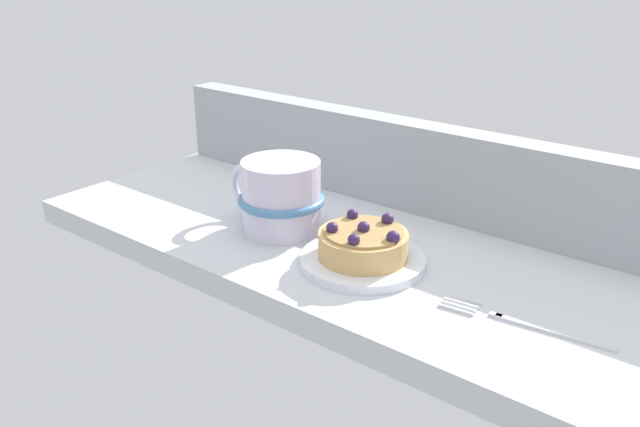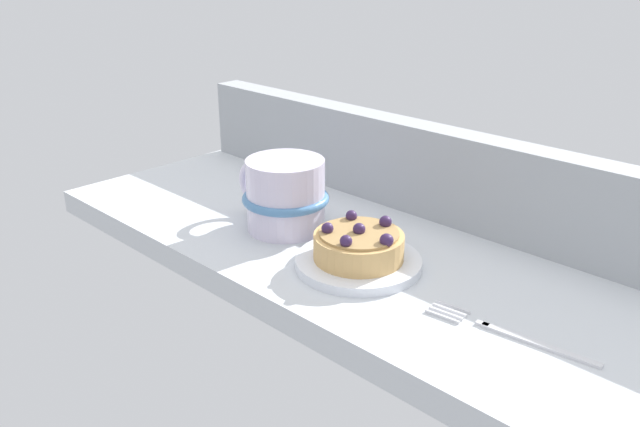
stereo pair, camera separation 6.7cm
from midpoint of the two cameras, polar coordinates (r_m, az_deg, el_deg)
The scene contains 6 objects.
ground_plane at distance 76.00cm, azimuth 6.21°, elevation -3.92°, with size 83.10×30.99×2.98cm, color silver.
window_rail_back at distance 83.63cm, azimuth 12.18°, elevation 3.51°, with size 81.44×3.99×11.31cm, color #9EA3A8.
dessert_plate at distance 70.55cm, azimuth 6.07°, elevation -4.32°, with size 13.52×13.52×1.02cm.
raspberry_tart at distance 69.61cm, azimuth 6.16°, elevation -2.76°, with size 9.60×9.60×4.08cm.
coffee_mug at distance 78.12cm, azimuth -0.64°, elevation 1.59°, with size 13.64×10.44×8.67cm.
dessert_fork at distance 62.11cm, azimuth 19.01°, elevation -9.74°, with size 15.87×3.28×0.60cm.
Camera 2 is at (43.76, -52.03, 32.16)cm, focal length 36.90 mm.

